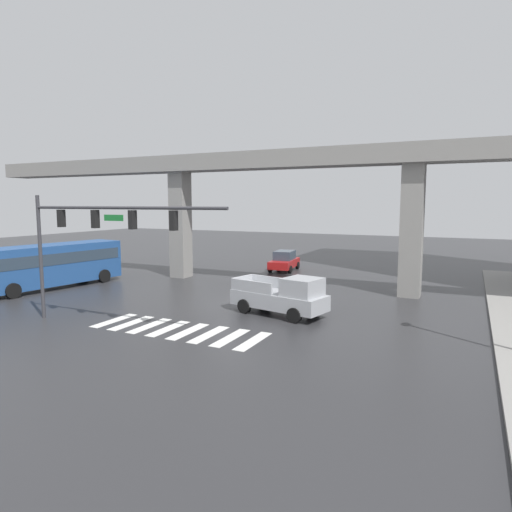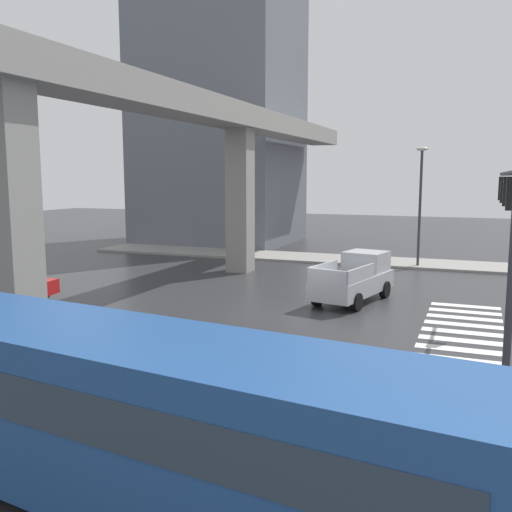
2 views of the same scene
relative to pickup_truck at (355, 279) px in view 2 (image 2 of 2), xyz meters
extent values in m
plane|color=#2D2D30|center=(-3.31, 1.28, -0.99)|extent=(120.00, 120.00, 0.00)
cube|color=silver|center=(-7.16, -4.65, -0.98)|extent=(0.55, 2.80, 0.01)
cube|color=silver|center=(-6.06, -4.65, -0.98)|extent=(0.55, 2.80, 0.01)
cube|color=silver|center=(-4.96, -4.65, -0.98)|extent=(0.55, 2.80, 0.01)
cube|color=silver|center=(-3.86, -4.65, -0.98)|extent=(0.55, 2.80, 0.01)
cube|color=silver|center=(-2.76, -4.65, -0.98)|extent=(0.55, 2.80, 0.01)
cube|color=silver|center=(-1.66, -4.65, -0.98)|extent=(0.55, 2.80, 0.01)
cube|color=silver|center=(-0.56, -4.65, -0.98)|extent=(0.55, 2.80, 0.01)
cube|color=silver|center=(0.54, -4.65, -0.98)|extent=(0.55, 2.80, 0.01)
cube|color=gray|center=(-3.31, 7.84, 7.81)|extent=(54.85, 2.20, 1.20)
cube|color=gray|center=(-11.93, 7.84, 3.11)|extent=(1.30, 1.30, 8.20)
cube|color=gray|center=(5.31, 7.84, 3.11)|extent=(1.30, 1.30, 8.20)
cube|color=slate|center=(18.93, 15.45, 16.85)|extent=(10.53, 12.01, 35.69)
cube|color=gray|center=(11.66, 3.28, -0.91)|extent=(4.00, 36.00, 0.15)
cube|color=#A8AAAF|center=(-0.29, 0.06, -0.21)|extent=(5.39, 2.95, 0.80)
cube|color=#A8AAAF|center=(1.12, -0.25, 0.64)|extent=(2.04, 2.07, 0.90)
cube|color=#3F5160|center=(1.58, -0.35, 0.64)|extent=(0.46, 1.65, 0.77)
cube|color=#A8AAAF|center=(-1.23, 1.17, 0.49)|extent=(2.61, 0.67, 0.60)
cube|color=#A8AAAF|center=(-1.60, -0.54, 0.49)|extent=(2.61, 0.67, 0.60)
cube|color=#A8AAAF|center=(-2.74, 0.60, 0.49)|extent=(0.47, 1.73, 0.60)
cylinder|color=black|center=(1.44, 0.61, -0.61)|extent=(0.80, 0.44, 0.76)
cylinder|color=black|center=(1.06, -1.16, -0.61)|extent=(0.80, 0.44, 0.76)
cylinder|color=black|center=(-1.64, 1.29, -0.61)|extent=(0.80, 0.44, 0.76)
cylinder|color=black|center=(-2.03, -0.48, -0.61)|extent=(0.80, 0.44, 0.76)
cube|color=#234C8C|center=(-17.34, -0.28, 0.65)|extent=(3.81, 11.03, 2.70)
cube|color=#2D3D4C|center=(-17.34, -0.28, 1.12)|extent=(3.79, 10.49, 0.76)
cylinder|color=black|center=(-15.66, 3.32, -0.51)|extent=(0.47, 1.00, 0.96)
cylinder|color=black|center=(-16.49, -3.38, -0.51)|extent=(0.47, 1.00, 0.96)
cube|color=red|center=(-5.84, 14.46, -0.35)|extent=(2.27, 4.48, 0.64)
cube|color=#384756|center=(-5.85, 14.56, 0.35)|extent=(1.76, 2.40, 0.76)
cylinder|color=black|center=(-4.82, 13.24, -0.67)|extent=(0.32, 0.66, 0.64)
cylinder|color=black|center=(-6.53, 13.03, -0.67)|extent=(0.32, 0.66, 0.64)
cylinder|color=#38383D|center=(-10.83, -5.75, 2.11)|extent=(0.18, 0.18, 6.20)
cylinder|color=#38383D|center=(-5.43, -5.75, 4.61)|extent=(10.80, 0.14, 0.14)
cube|color=black|center=(-7.03, -5.75, 4.09)|extent=(0.24, 0.32, 0.84)
sphere|color=red|center=(-7.03, -5.75, 4.35)|extent=(0.17, 0.17, 0.17)
cube|color=black|center=(-4.83, -5.75, 4.09)|extent=(0.24, 0.32, 0.84)
sphere|color=red|center=(-4.83, -5.75, 4.35)|extent=(0.17, 0.17, 0.17)
cube|color=black|center=(-2.63, -5.75, 4.09)|extent=(0.24, 0.32, 0.84)
sphere|color=red|center=(-2.63, -5.75, 4.35)|extent=(0.17, 0.17, 0.17)
cube|color=#19722D|center=(-5.92, -5.75, 4.16)|extent=(1.10, 0.04, 0.28)
cylinder|color=#38383D|center=(10.46, -1.68, 2.51)|extent=(0.16, 0.16, 7.00)
ellipsoid|color=beige|center=(10.46, -1.68, 6.13)|extent=(0.44, 0.70, 0.24)
camera|label=1|loc=(8.60, -21.10, 4.81)|focal=31.34mm
camera|label=2|loc=(-24.74, -4.98, 4.52)|focal=39.71mm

